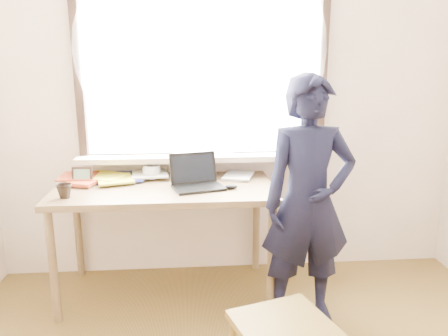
{
  "coord_description": "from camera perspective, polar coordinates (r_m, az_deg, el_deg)",
  "views": [
    {
      "loc": [
        -0.31,
        -1.25,
        1.63
      ],
      "look_at": [
        -0.13,
        0.95,
        1.08
      ],
      "focal_mm": 35.0,
      "sensor_mm": 36.0,
      "label": 1
    }
  ],
  "objects": [
    {
      "name": "desk",
      "position": [
        3.03,
        -7.7,
        -3.86
      ],
      "size": [
        1.48,
        0.74,
        0.79
      ],
      "color": "brown",
      "rests_on": "ground"
    },
    {
      "name": "person",
      "position": [
        2.73,
        10.92,
        -4.46
      ],
      "size": [
        0.59,
        0.4,
        1.56
      ],
      "primitive_type": "imported",
      "rotation": [
        0.0,
        0.0,
        0.04
      ],
      "color": "black",
      "rests_on": "ground"
    },
    {
      "name": "work_chair",
      "position": [
        2.21,
        7.83,
        -20.95
      ],
      "size": [
        0.53,
        0.52,
        0.44
      ],
      "color": "olive",
      "rests_on": "ground"
    },
    {
      "name": "book_b",
      "position": [
        3.23,
        0.17,
        -0.91
      ],
      "size": [
        0.27,
        0.32,
        0.02
      ],
      "primitive_type": "imported",
      "rotation": [
        0.0,
        0.0,
        -0.3
      ],
      "color": "white",
      "rests_on": "desk"
    },
    {
      "name": "laptop",
      "position": [
        2.95,
        -3.66,
        -1.49
      ],
      "size": [
        0.38,
        0.34,
        0.22
      ],
      "color": "black",
      "rests_on": "desk"
    },
    {
      "name": "room_shell",
      "position": [
        1.48,
        6.73,
        14.14
      ],
      "size": [
        3.52,
        4.02,
        2.61
      ],
      "color": "beige",
      "rests_on": "ground"
    },
    {
      "name": "desk_clutter",
      "position": [
        3.24,
        -14.46,
        -1.12
      ],
      "size": [
        0.79,
        0.49,
        0.04
      ],
      "color": "white",
      "rests_on": "desk"
    },
    {
      "name": "mouse",
      "position": [
        2.91,
        0.96,
        -2.44
      ],
      "size": [
        0.08,
        0.06,
        0.03
      ],
      "primitive_type": "ellipsoid",
      "color": "black",
      "rests_on": "desk"
    },
    {
      "name": "picture_frame",
      "position": [
        3.17,
        -18.02,
        -1.05
      ],
      "size": [
        0.14,
        0.02,
        0.11
      ],
      "color": "black",
      "rests_on": "desk"
    },
    {
      "name": "mug_dark",
      "position": [
        2.89,
        -20.12,
        -2.86
      ],
      "size": [
        0.11,
        0.11,
        0.09
      ],
      "primitive_type": "imported",
      "rotation": [
        0.0,
        0.0,
        -0.12
      ],
      "color": "black",
      "rests_on": "desk"
    },
    {
      "name": "book_a",
      "position": [
        3.28,
        -13.46,
        -1.04
      ],
      "size": [
        0.27,
        0.3,
        0.02
      ],
      "primitive_type": "imported",
      "rotation": [
        0.0,
        0.0,
        0.4
      ],
      "color": "white",
      "rests_on": "desk"
    },
    {
      "name": "mug_white",
      "position": [
        3.2,
        -9.41,
        -0.52
      ],
      "size": [
        0.17,
        0.17,
        0.1
      ],
      "primitive_type": "imported",
      "rotation": [
        0.0,
        0.0,
        0.45
      ],
      "color": "white",
      "rests_on": "desk"
    }
  ]
}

